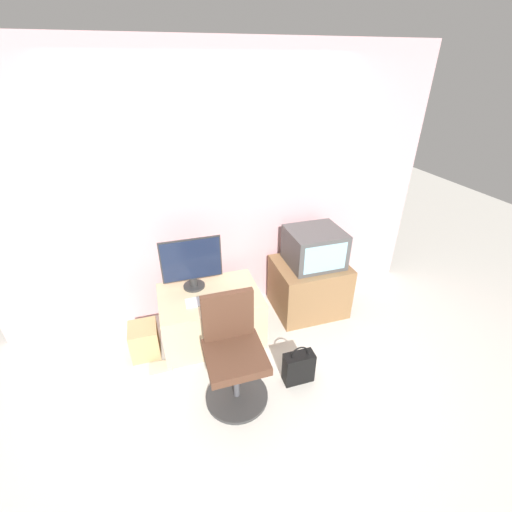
# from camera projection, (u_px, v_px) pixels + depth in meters

# --- Properties ---
(ground_plane) EXTENTS (12.00, 12.00, 0.00)m
(ground_plane) POSITION_uv_depth(u_px,v_px,m) (260.00, 393.00, 2.85)
(ground_plane) COLOR beige
(wall_back) EXTENTS (4.40, 0.05, 2.60)m
(wall_back) POSITION_uv_depth(u_px,v_px,m) (219.00, 193.00, 3.31)
(wall_back) COLOR #CC9EA3
(wall_back) RESTS_ON ground_plane
(desk) EXTENTS (0.94, 0.66, 0.51)m
(desk) POSITION_uv_depth(u_px,v_px,m) (211.00, 315.00, 3.34)
(desk) COLOR #CCB289
(desk) RESTS_ON ground_plane
(side_stand) EXTENTS (0.73, 0.62, 0.58)m
(side_stand) POSITION_uv_depth(u_px,v_px,m) (309.00, 286.00, 3.70)
(side_stand) COLOR olive
(side_stand) RESTS_ON ground_plane
(main_monitor) EXTENTS (0.57, 0.21, 0.52)m
(main_monitor) POSITION_uv_depth(u_px,v_px,m) (192.00, 263.00, 3.19)
(main_monitor) COLOR #2D2D2D
(main_monitor) RESTS_ON desk
(keyboard) EXTENTS (0.29, 0.14, 0.01)m
(keyboard) POSITION_uv_depth(u_px,v_px,m) (202.00, 301.00, 3.11)
(keyboard) COLOR silver
(keyboard) RESTS_ON desk
(mouse) EXTENTS (0.06, 0.03, 0.04)m
(mouse) POSITION_uv_depth(u_px,v_px,m) (222.00, 295.00, 3.17)
(mouse) COLOR black
(mouse) RESTS_ON desk
(crt_tv) EXTENTS (0.54, 0.49, 0.37)m
(crt_tv) POSITION_uv_depth(u_px,v_px,m) (314.00, 247.00, 3.49)
(crt_tv) COLOR #474747
(crt_tv) RESTS_ON side_stand
(office_chair) EXTENTS (0.51, 0.51, 0.91)m
(office_chair) POSITION_uv_depth(u_px,v_px,m) (234.00, 356.00, 2.66)
(office_chair) COLOR #333333
(office_chair) RESTS_ON ground_plane
(cardboard_box_lower) EXTENTS (0.25, 0.27, 0.31)m
(cardboard_box_lower) POSITION_uv_depth(u_px,v_px,m) (144.00, 340.00, 3.18)
(cardboard_box_lower) COLOR tan
(cardboard_box_lower) RESTS_ON ground_plane
(handbag) EXTENTS (0.26, 0.12, 0.38)m
(handbag) POSITION_uv_depth(u_px,v_px,m) (299.00, 367.00, 2.90)
(handbag) COLOR black
(handbag) RESTS_ON ground_plane
(book) EXTENTS (0.20, 0.15, 0.02)m
(book) POSITION_uv_depth(u_px,v_px,m) (161.00, 368.00, 3.07)
(book) COLOR beige
(book) RESTS_ON ground_plane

